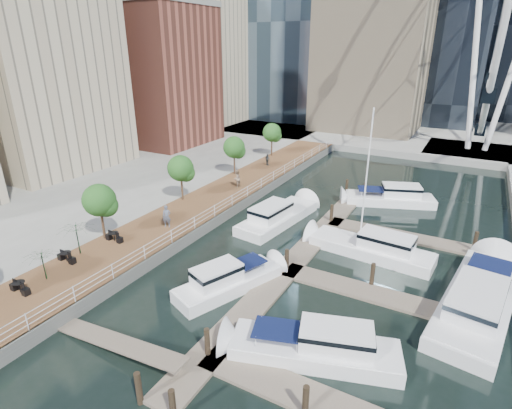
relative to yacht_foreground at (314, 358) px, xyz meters
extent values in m
plane|color=black|center=(-8.02, -0.66, 0.00)|extent=(520.00, 520.00, 0.00)
cube|color=brown|center=(-17.02, 14.34, 0.50)|extent=(6.00, 60.00, 1.00)
cube|color=#595954|center=(-14.02, 14.34, 0.50)|extent=(0.25, 60.00, 1.00)
cube|color=gray|center=(-44.02, 14.34, 0.50)|extent=(48.00, 90.00, 1.00)
cube|color=gray|center=(-8.02, 101.34, 0.50)|extent=(200.00, 114.00, 1.00)
cube|color=gray|center=(5.98, 51.34, 0.50)|extent=(14.00, 12.00, 1.00)
cube|color=#6D6051|center=(-5.02, 9.34, 0.10)|extent=(2.00, 32.00, 0.20)
cube|color=#6D6051|center=(0.98, -2.66, 0.10)|extent=(12.00, 2.00, 0.20)
cube|color=#6D6051|center=(0.98, 7.34, 0.10)|extent=(12.00, 2.00, 0.20)
cube|color=#6D6051|center=(0.98, 17.34, 0.10)|extent=(12.00, 2.00, 0.20)
cube|color=#BCAD8E|center=(-42.02, 15.34, 14.00)|extent=(14.00, 16.00, 26.00)
cube|color=brown|center=(-38.02, 33.34, 11.00)|extent=(12.00, 14.00, 20.00)
cube|color=#BCAD8E|center=(-44.02, 49.34, 15.00)|extent=(14.00, 16.00, 28.00)
cylinder|color=white|center=(3.48, 51.34, 14.00)|extent=(0.80, 0.80, 26.00)
cylinder|color=#3F2B1C|center=(-19.42, 3.34, 2.20)|extent=(0.20, 0.20, 2.40)
sphere|color=#265B1E|center=(-19.42, 3.34, 4.30)|extent=(2.60, 2.60, 2.60)
cylinder|color=#3F2B1C|center=(-19.42, 13.34, 2.20)|extent=(0.20, 0.20, 2.40)
sphere|color=#265B1E|center=(-19.42, 13.34, 4.30)|extent=(2.60, 2.60, 2.60)
cylinder|color=#3F2B1C|center=(-19.42, 23.34, 2.20)|extent=(0.20, 0.20, 2.40)
sphere|color=#265B1E|center=(-19.42, 23.34, 4.30)|extent=(2.60, 2.60, 2.60)
cylinder|color=#3F2B1C|center=(-19.42, 33.34, 2.20)|extent=(0.20, 0.20, 2.40)
sphere|color=#265B1E|center=(-19.42, 33.34, 4.30)|extent=(2.60, 2.60, 2.60)
imported|color=#4E5568|center=(-16.41, 7.48, 1.98)|extent=(0.85, 0.74, 1.95)
imported|color=gray|center=(-16.63, 19.29, 1.99)|extent=(0.76, 0.97, 1.97)
imported|color=#373F45|center=(-17.65, 28.63, 1.75)|extent=(0.95, 0.60, 1.50)
imported|color=#103D15|center=(-17.98, -2.91, 2.04)|extent=(2.95, 2.97, 2.08)
imported|color=#0E3417|center=(-18.98, 0.58, 2.23)|extent=(3.45, 3.48, 2.45)
camera|label=1|loc=(5.40, -16.20, 15.53)|focal=28.00mm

